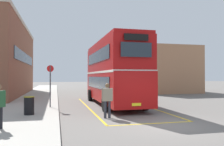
# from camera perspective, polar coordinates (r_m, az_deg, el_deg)

# --- Properties ---
(ground_plane) EXTENTS (135.60, 135.60, 0.00)m
(ground_plane) POSITION_cam_1_polar(r_m,az_deg,el_deg) (24.23, -2.56, -5.94)
(ground_plane) COLOR #66605B
(sidewalk_left) EXTENTS (4.00, 57.60, 0.14)m
(sidewalk_left) POSITION_cam_1_polar(r_m,az_deg,el_deg) (26.23, -17.74, -5.36)
(sidewalk_left) COLOR #A39E93
(sidewalk_left) RESTS_ON ground
(depot_building_right) EXTENTS (8.03, 12.77, 6.09)m
(depot_building_right) POSITION_cam_1_polar(r_m,az_deg,el_deg) (34.60, 10.45, 0.65)
(depot_building_right) COLOR #AD7A56
(depot_building_right) RESTS_ON ground
(double_decker_bus) EXTENTS (2.91, 10.40, 4.75)m
(double_decker_bus) POSITION_cam_1_polar(r_m,az_deg,el_deg) (17.45, 0.30, 0.35)
(double_decker_bus) COLOR black
(double_decker_bus) RESTS_ON ground
(single_deck_bus) EXTENTS (2.94, 9.04, 3.02)m
(single_deck_bus) POSITION_cam_1_polar(r_m,az_deg,el_deg) (37.14, -2.81, -1.64)
(single_deck_bus) COLOR black
(single_deck_bus) RESTS_ON ground
(pedestrian_boarding) EXTENTS (0.60, 0.27, 1.80)m
(pedestrian_boarding) POSITION_cam_1_polar(r_m,az_deg,el_deg) (11.90, -1.18, -6.13)
(pedestrian_boarding) COLOR #2D2D38
(pedestrian_boarding) RESTS_ON ground
(litter_bin) EXTENTS (0.55, 0.55, 0.96)m
(litter_bin) POSITION_cam_1_polar(r_m,az_deg,el_deg) (12.92, -19.88, -7.59)
(litter_bin) COLOR black
(litter_bin) RESTS_ON sidewalk_left
(bus_stop_sign) EXTENTS (0.44, 0.08, 2.74)m
(bus_stop_sign) POSITION_cam_1_polar(r_m,az_deg,el_deg) (15.59, -15.08, -2.16)
(bus_stop_sign) COLOR #4C4C51
(bus_stop_sign) RESTS_ON sidewalk_left
(bay_marking_yellow) EXTENTS (4.28, 12.38, 0.01)m
(bay_marking_yellow) POSITION_cam_1_polar(r_m,az_deg,el_deg) (15.72, 2.03, -8.69)
(bay_marking_yellow) COLOR gold
(bay_marking_yellow) RESTS_ON ground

